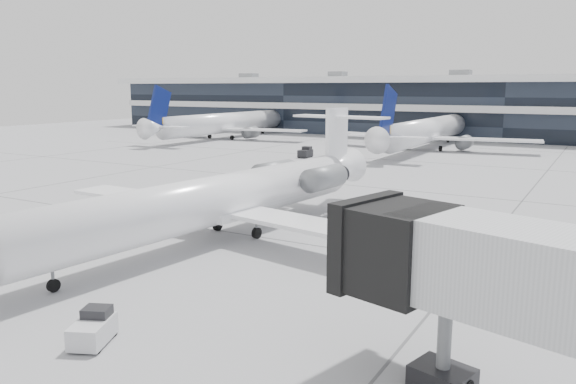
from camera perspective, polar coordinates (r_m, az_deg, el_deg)
The scene contains 8 objects.
ground at distance 33.64m, azimuth 0.71°, elevation -5.14°, with size 220.00×220.00×0.00m, color #969699.
terminal at distance 111.47m, azimuth 22.00°, elevation 7.70°, with size 170.00×22.00×10.00m, color black.
bg_jet_left at distance 103.51m, azimuth -6.18°, elevation 5.46°, with size 32.00×40.00×9.60m, color white, non-canonical shape.
bg_jet_center at distance 87.08m, azimuth 13.97°, elevation 4.25°, with size 32.00×40.00×9.60m, color white, non-canonical shape.
regional_jet at distance 34.12m, azimuth -6.67°, elevation -0.54°, with size 26.22×32.74×7.56m.
baggage_tug at distance 21.98m, azimuth -19.17°, elevation -12.98°, with size 1.81×2.21×1.22m.
traffic_cone at distance 43.32m, azimuth 5.85°, elevation -1.29°, with size 0.42×0.42×0.52m.
far_tug at distance 74.35m, azimuth 1.79°, elevation 4.02°, with size 1.45×2.31×1.43m.
Camera 1 is at (15.82, -28.26, 9.11)m, focal length 35.00 mm.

